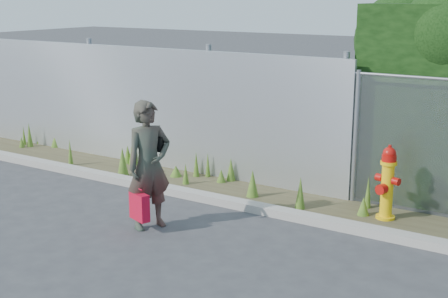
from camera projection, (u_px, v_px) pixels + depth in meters
ground at (184, 253)px, 7.78m from camera, size 80.00×80.00×0.00m
curb at (255, 207)px, 9.24m from camera, size 16.00×0.22×0.12m
weed_strip at (304, 198)px, 9.49m from camera, size 16.00×1.30×0.53m
corrugated_fence at (137, 106)px, 11.66m from camera, size 8.50×0.21×2.30m
fire_hydrant at (387, 184)px, 8.79m from camera, size 0.37×0.33×1.10m
woman at (149, 165)px, 8.44m from camera, size 0.65×0.76×1.77m
red_tote_bag at (139, 206)px, 8.39m from camera, size 0.34×0.12×0.44m
black_shoulder_bag at (154, 144)px, 8.50m from camera, size 0.26×0.11×0.20m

